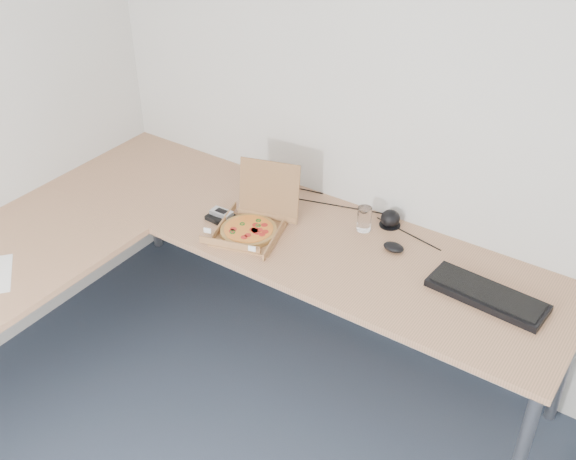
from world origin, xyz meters
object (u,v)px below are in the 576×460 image
Objects in this scene: drinking_glass at (364,219)px; wallet at (221,218)px; keyboard at (487,295)px; pizza_box at (251,226)px; desk at (176,259)px.

drinking_glass is 0.95× the size of wallet.
wallet is (-1.21, -0.14, -0.00)m from keyboard.
pizza_box is 1.04m from keyboard.
pizza_box is 2.88× the size of drinking_glass.
pizza_box reaches higher than drinking_glass.
pizza_box reaches higher than desk.
wallet is (-0.58, -0.29, -0.05)m from drinking_glass.
pizza_box reaches higher than keyboard.
desk is 0.32m from wallet.
wallet is at bearing -169.15° from keyboard.
drinking_glass is at bearing 20.15° from pizza_box.
drinking_glass is at bearing 30.59° from wallet.
wallet is (-0.00, 0.32, 0.04)m from desk.
drinking_glass reaches higher than wallet.
pizza_box is at bearing -143.03° from drinking_glass.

